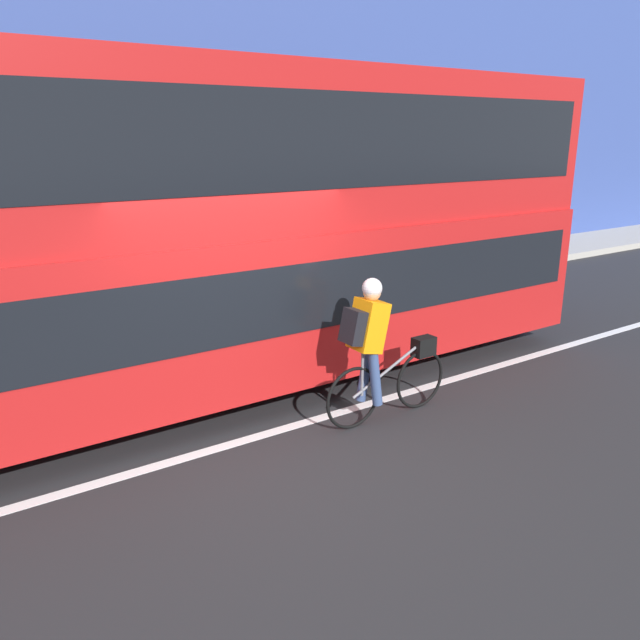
# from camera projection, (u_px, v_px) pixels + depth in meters

# --- Properties ---
(ground_plane) EXTENTS (80.00, 80.00, 0.00)m
(ground_plane) POSITION_uv_depth(u_px,v_px,m) (259.00, 443.00, 6.46)
(ground_plane) COLOR #232326
(road_center_line) EXTENTS (50.00, 0.14, 0.01)m
(road_center_line) POSITION_uv_depth(u_px,v_px,m) (253.00, 438.00, 6.56)
(road_center_line) COLOR silver
(road_center_line) RESTS_ON ground_plane
(sidewalk_curb) EXTENTS (60.00, 2.05, 0.16)m
(sidewalk_curb) POSITION_uv_depth(u_px,v_px,m) (111.00, 317.00, 10.60)
(sidewalk_curb) COLOR #A8A399
(sidewalk_curb) RESTS_ON ground_plane
(building_facade) EXTENTS (60.00, 0.30, 9.91)m
(building_facade) POSITION_uv_depth(u_px,v_px,m) (62.00, 14.00, 10.14)
(building_facade) COLOR #33478C
(building_facade) RESTS_ON ground_plane
(bus) EXTENTS (9.84, 2.53, 3.80)m
(bus) POSITION_uv_depth(u_px,v_px,m) (226.00, 219.00, 7.37)
(bus) COLOR black
(bus) RESTS_ON ground_plane
(cyclist_on_bike) EXTENTS (1.67, 0.32, 1.64)m
(cyclist_on_bike) POSITION_uv_depth(u_px,v_px,m) (377.00, 346.00, 6.70)
(cyclist_on_bike) COLOR black
(cyclist_on_bike) RESTS_ON ground_plane
(trash_bin) EXTENTS (0.54, 0.54, 1.01)m
(trash_bin) POSITION_uv_depth(u_px,v_px,m) (420.00, 245.00, 14.06)
(trash_bin) COLOR #262628
(trash_bin) RESTS_ON sidewalk_curb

